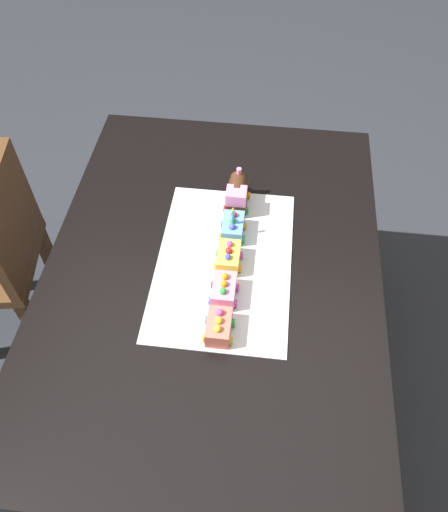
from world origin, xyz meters
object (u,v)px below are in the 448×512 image
(cake_locomotive, at_px, (237,194))
(cake_car_gondola_lemon, at_px, (229,257))
(birthday_candle, at_px, (233,214))
(cake_car_flatbed_sky_blue, at_px, (233,228))
(cake_car_caboose_coral, at_px, (219,327))
(dining_table, at_px, (213,289))
(cake_car_tanker_bubblegum, at_px, (224,290))

(cake_locomotive, bearing_deg, cake_car_gondola_lemon, 0.00)
(cake_locomotive, bearing_deg, birthday_candle, 0.00)
(cake_car_flatbed_sky_blue, relative_size, cake_car_caboose_coral, 1.00)
(cake_locomotive, xyz_separation_m, cake_car_caboose_coral, (0.48, 0.00, -0.02))
(cake_car_flatbed_sky_blue, relative_size, birthday_candle, 1.76)
(dining_table, bearing_deg, cake_locomotive, 170.30)
(cake_locomotive, relative_size, cake_car_tanker_bubblegum, 1.40)
(dining_table, distance_m, cake_locomotive, 0.32)
(cake_car_tanker_bubblegum, height_order, birthday_candle, birthday_candle)
(dining_table, xyz_separation_m, cake_car_caboose_coral, (0.21, 0.05, 0.14))
(cake_locomotive, xyz_separation_m, cake_car_flatbed_sky_blue, (0.13, 0.00, -0.02))
(dining_table, relative_size, cake_car_gondola_lemon, 14.00)
(cake_car_gondola_lemon, relative_size, cake_car_caboose_coral, 1.00)
(cake_locomotive, relative_size, cake_car_flatbed_sky_blue, 1.40)
(cake_locomotive, distance_m, cake_car_tanker_bubblegum, 0.37)
(cake_car_caboose_coral, xyz_separation_m, birthday_candle, (-0.35, -0.00, 0.07))
(dining_table, height_order, cake_locomotive, cake_locomotive)
(dining_table, height_order, cake_car_caboose_coral, cake_car_caboose_coral)
(dining_table, distance_m, cake_car_caboose_coral, 0.26)
(cake_car_tanker_bubblegum, relative_size, cake_car_caboose_coral, 1.00)
(dining_table, bearing_deg, cake_car_caboose_coral, 12.26)
(cake_car_gondola_lemon, xyz_separation_m, cake_car_tanker_bubblegum, (0.12, 0.00, 0.00))
(cake_car_flatbed_sky_blue, xyz_separation_m, cake_car_tanker_bubblegum, (0.24, 0.00, 0.00))
(cake_car_flatbed_sky_blue, bearing_deg, cake_locomotive, -180.00)
(dining_table, distance_m, birthday_candle, 0.25)
(dining_table, height_order, cake_car_gondola_lemon, cake_car_gondola_lemon)
(dining_table, relative_size, cake_locomotive, 10.00)
(cake_car_caboose_coral, distance_m, birthday_candle, 0.35)
(cake_locomotive, height_order, cake_car_caboose_coral, cake_locomotive)
(birthday_candle, bearing_deg, cake_car_gondola_lemon, 0.00)
(cake_locomotive, bearing_deg, cake_car_flatbed_sky_blue, 0.00)
(cake_locomotive, distance_m, birthday_candle, 0.15)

